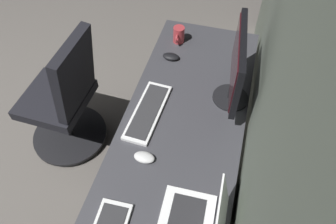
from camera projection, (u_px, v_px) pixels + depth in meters
wall_back at (287, 110)px, 1.05m from camera, size 4.47×0.10×2.60m
desk at (177, 148)px, 1.71m from camera, size 1.95×0.65×0.73m
drawer_pedestal at (172, 208)px, 1.83m from camera, size 0.40×0.51×0.69m
monitor_primary at (237, 66)px, 1.64m from camera, size 0.48×0.20×0.43m
laptop_leftmost at (199, 223)px, 1.34m from camera, size 0.31×0.29×0.23m
keyboard_spare at (148, 112)px, 1.76m from camera, size 0.43×0.16×0.02m
mouse_main at (144, 157)px, 1.58m from camera, size 0.06×0.10×0.03m
mouse_spare at (171, 57)px, 2.03m from camera, size 0.06×0.10×0.03m
coffee_mug at (179, 35)px, 2.10m from camera, size 0.11×0.07×0.11m
office_chair at (66, 102)px, 2.18m from camera, size 0.56×0.56×0.97m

